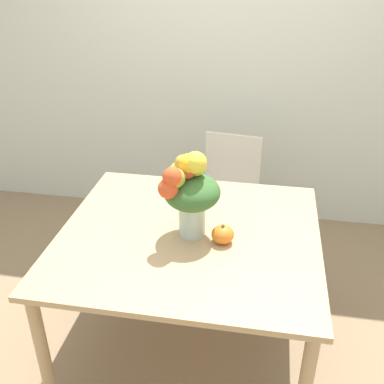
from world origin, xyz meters
name	(u,v)px	position (x,y,z in m)	size (l,w,h in m)	color
ground_plane	(189,342)	(0.00, 0.00, 0.00)	(12.00, 12.00, 0.00)	#8E7556
wall_back	(226,53)	(0.00, 1.56, 1.35)	(8.00, 0.06, 2.70)	silver
dining_table	(189,247)	(0.00, 0.00, 0.68)	(1.30, 1.20, 0.77)	tan
flower_vase	(189,189)	(0.00, -0.01, 1.03)	(0.28, 0.30, 0.45)	#B2CCBC
pumpkin	(223,234)	(0.18, -0.05, 0.81)	(0.11, 0.11, 0.10)	orange
dining_chair_near_window	(227,198)	(0.11, 0.92, 0.47)	(0.47, 0.47, 0.90)	silver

